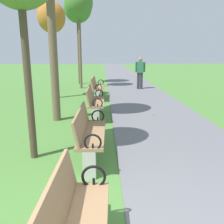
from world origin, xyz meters
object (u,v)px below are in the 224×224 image
Objects in this scene: park_bench_4 at (97,87)px; tree_4 at (79,4)px; park_bench_3 at (95,101)px; park_bench_2 at (90,133)px; tree_3 at (52,21)px; tree_5 at (78,8)px; pedestrian_walking at (140,71)px.

tree_4 is at bearing 106.65° from park_bench_4.
park_bench_2 is at bearing -90.00° from park_bench_3.
tree_3 reaches higher than park_bench_2.
tree_5 reaches higher than park_bench_4.
park_bench_2 is at bearing -104.43° from pedestrian_walking.
park_bench_4 is at bearing -73.35° from tree_4.
park_bench_3 is at bearing -90.00° from park_bench_4.
park_bench_4 is at bearing -129.46° from pedestrian_walking.
tree_5 reaches higher than park_bench_2.
park_bench_2 is 11.57m from tree_5.
pedestrian_walking reaches higher than park_bench_2.
park_bench_2 is 6.88m from tree_3.
park_bench_2 is at bearing -73.80° from tree_3.
pedestrian_walking is (2.18, 5.61, 0.44)m from park_bench_3.
pedestrian_walking reaches higher than park_bench_4.
park_bench_2 is 5.81m from park_bench_4.
tree_4 reaches higher than tree_3.
park_bench_2 is at bearing -83.82° from tree_5.
tree_4 is (-0.94, 6.09, 3.77)m from park_bench_3.
tree_3 is at bearing -149.23° from pedestrian_walking.
park_bench_2 is at bearing -90.00° from park_bench_4.
park_bench_3 is 0.42× the size of tree_3.
tree_4 reaches higher than park_bench_3.
tree_3 is at bearing -97.23° from tree_5.
tree_5 is at bearing 98.36° from park_bench_3.
park_bench_3 is 7.22m from tree_4.
tree_3 is at bearing 118.56° from park_bench_3.
park_bench_3 is at bearing 90.00° from park_bench_2.
park_bench_4 is 0.30× the size of tree_5.
tree_5 is at bearing 82.77° from tree_3.
tree_5 reaches higher than park_bench_3.
park_bench_3 is (-0.00, 2.85, 0.00)m from park_bench_2.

